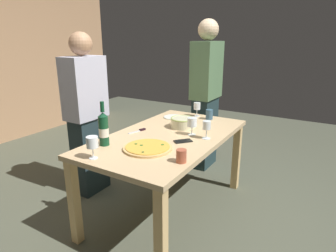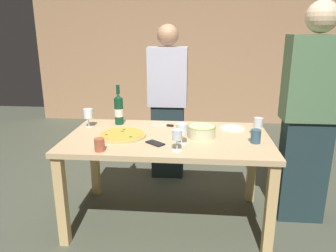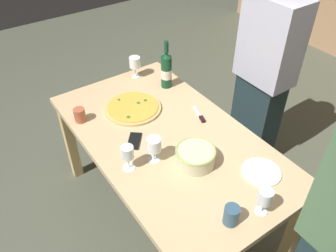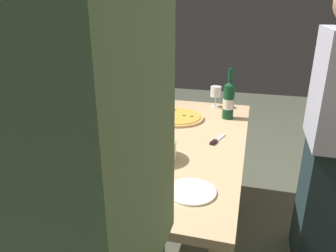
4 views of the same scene
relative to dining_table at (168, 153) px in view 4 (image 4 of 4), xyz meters
name	(u,v)px [view 4 (image 4 of 4)]	position (x,y,z in m)	size (l,w,h in m)	color
ground_plane	(168,240)	(0.00, 0.00, -0.66)	(8.00, 8.00, 0.00)	#4F5343
dining_table	(168,153)	(0.00, 0.00, 0.00)	(1.60, 0.90, 0.75)	#D4B180
pizza	(177,117)	(-0.36, -0.04, 0.10)	(0.38, 0.38, 0.03)	tan
serving_bowl	(155,150)	(0.26, 0.00, 0.14)	(0.22, 0.22, 0.10)	beige
wine_bottle	(229,100)	(-0.46, 0.31, 0.23)	(0.08, 0.08, 0.35)	#104025
wine_glass_near_pizza	(216,92)	(-0.71, 0.19, 0.21)	(0.08, 0.08, 0.16)	white
wine_glass_by_bottle	(111,122)	(0.09, -0.32, 0.20)	(0.07, 0.07, 0.15)	white
wine_glass_far_left	(133,126)	(0.12, -0.17, 0.20)	(0.08, 0.08, 0.15)	white
wine_glass_far_right	(135,187)	(0.70, 0.06, 0.20)	(0.07, 0.07, 0.15)	white
cup_amber	(135,105)	(-0.44, -0.37, 0.14)	(0.07, 0.07, 0.09)	#B5583B
cup_ceramic	(102,187)	(0.66, -0.10, 0.14)	(0.07, 0.07, 0.10)	#32546C
side_plate	(192,191)	(0.53, 0.25, 0.10)	(0.21, 0.21, 0.01)	white
cell_phone	(142,130)	(-0.08, -0.19, 0.10)	(0.07, 0.14, 0.01)	black
pizza_knife	(216,140)	(-0.04, 0.28, 0.10)	(0.18, 0.08, 0.02)	silver
person_host	(331,138)	(-0.08, 0.90, 0.16)	(0.40, 0.24, 1.62)	#203035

